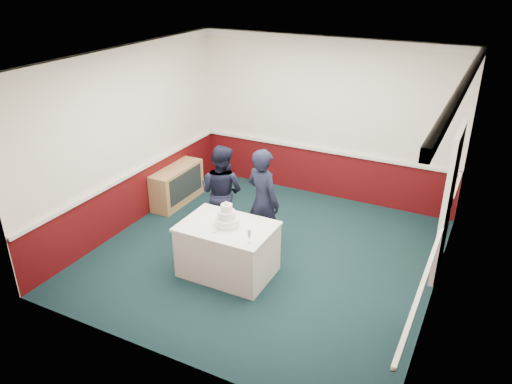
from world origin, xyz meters
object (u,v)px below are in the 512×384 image
at_px(sideboard, 177,185).
at_px(champagne_flute, 249,234).
at_px(person_woman, 263,201).
at_px(cake_knife, 218,231).
at_px(cake_table, 228,249).
at_px(wedding_cake, 227,219).
at_px(person_man, 222,192).

height_order(sideboard, champagne_flute, champagne_flute).
height_order(sideboard, person_woman, person_woman).
height_order(cake_knife, person_woman, person_woman).
distance_m(cake_table, champagne_flute, 0.78).
relative_size(wedding_cake, person_man, 0.23).
relative_size(sideboard, cake_table, 0.91).
xyz_separation_m(wedding_cake, cake_knife, (-0.03, -0.20, -0.11)).
relative_size(cake_knife, person_man, 0.14).
xyz_separation_m(cake_knife, champagne_flute, (0.53, -0.08, 0.14)).
distance_m(sideboard, wedding_cake, 2.64).
relative_size(wedding_cake, person_woman, 0.21).
height_order(cake_table, champagne_flute, champagne_flute).
distance_m(sideboard, person_woman, 2.37).
xyz_separation_m(cake_table, person_woman, (0.16, 0.82, 0.45)).
height_order(wedding_cake, person_man, person_man).
bearing_deg(person_man, cake_knife, 119.90).
distance_m(cake_knife, champagne_flute, 0.55).
xyz_separation_m(champagne_flute, person_man, (-1.13, 1.21, -0.14)).
bearing_deg(wedding_cake, champagne_flute, -29.25).
height_order(cake_table, person_man, person_man).
height_order(sideboard, cake_knife, cake_knife).
bearing_deg(wedding_cake, cake_knife, -98.53).
bearing_deg(sideboard, wedding_cake, -38.63).
height_order(sideboard, wedding_cake, wedding_cake).
bearing_deg(person_woman, sideboard, 0.26).
height_order(cake_table, cake_knife, cake_knife).
height_order(champagne_flute, person_man, person_man).
bearing_deg(cake_knife, sideboard, 156.93).
distance_m(cake_table, cake_knife, 0.44).
xyz_separation_m(cake_table, champagne_flute, (0.50, -0.28, 0.53)).
distance_m(champagne_flute, person_man, 1.66).
height_order(sideboard, cake_table, cake_table).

